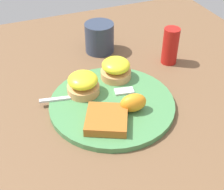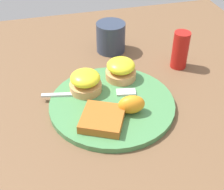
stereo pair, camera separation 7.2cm
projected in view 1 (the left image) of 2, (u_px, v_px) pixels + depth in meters
name	position (u px, v px, depth m)	size (l,w,h in m)	color
ground_plane	(112.00, 106.00, 0.74)	(1.10, 1.10, 0.00)	brown
plate	(112.00, 104.00, 0.74)	(0.29, 0.29, 0.01)	#47844C
sandwich_benedict_left	(116.00, 69.00, 0.79)	(0.08, 0.08, 0.05)	tan
sandwich_benedict_right	(83.00, 84.00, 0.74)	(0.08, 0.08, 0.05)	tan
hashbrown_patty	(107.00, 119.00, 0.67)	(0.09, 0.09, 0.02)	#A95C20
orange_wedge	(133.00, 103.00, 0.69)	(0.06, 0.04, 0.04)	orange
fork	(94.00, 95.00, 0.75)	(0.06, 0.23, 0.00)	silver
cup	(99.00, 37.00, 0.92)	(0.11, 0.09, 0.09)	#2D384C
condiment_bottle	(170.00, 46.00, 0.86)	(0.04, 0.04, 0.10)	#B21914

